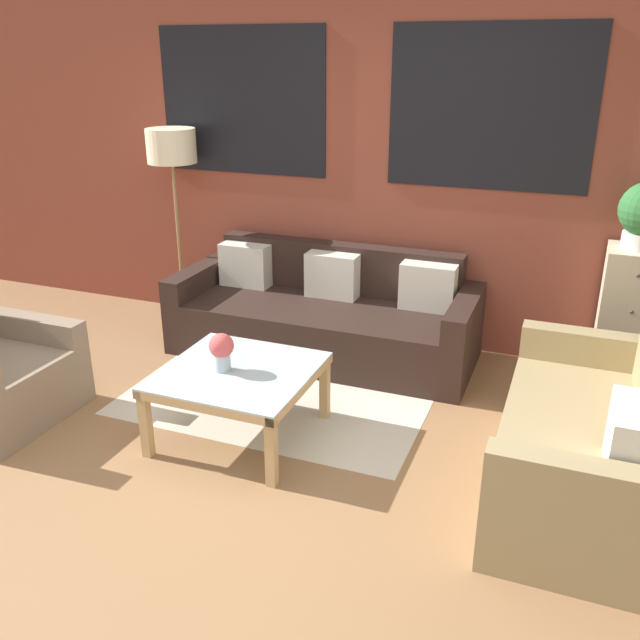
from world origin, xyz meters
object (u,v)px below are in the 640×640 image
drawer_cabinet (628,319)px  flower_vase (222,350)px  settee_vintage (593,443)px  couch_dark (325,317)px  coffee_table (239,380)px  floor_lamp (172,155)px

drawer_cabinet → flower_vase: size_ratio=4.29×
settee_vintage → drawer_cabinet: (0.17, 1.42, 0.18)m
couch_dark → settee_vintage: size_ratio=1.41×
settee_vintage → coffee_table: settee_vintage is taller
couch_dark → floor_lamp: bearing=172.0°
floor_lamp → settee_vintage: bearing=-22.9°
settee_vintage → floor_lamp: size_ratio=1.00×
couch_dark → flower_vase: bearing=-94.6°
floor_lamp → drawer_cabinet: (3.47, 0.02, -0.91)m
couch_dark → drawer_cabinet: drawer_cabinet is taller
coffee_table → drawer_cabinet: (2.12, 1.55, 0.12)m
floor_lamp → flower_vase: size_ratio=7.05×
couch_dark → floor_lamp: (-1.38, 0.19, 1.12)m
coffee_table → floor_lamp: 2.29m
couch_dark → settee_vintage: (1.92, -1.20, 0.03)m
settee_vintage → flower_vase: settee_vintage is taller
coffee_table → drawer_cabinet: 2.63m
drawer_cabinet → flower_vase: 2.72m
couch_dark → coffee_table: couch_dark is taller
couch_dark → flower_vase: 1.41m
coffee_table → flower_vase: size_ratio=3.77×
coffee_table → settee_vintage: bearing=4.0°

